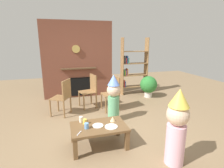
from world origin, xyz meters
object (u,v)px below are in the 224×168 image
child_in_pink (114,97)px  paper_cup_center (87,126)px  paper_plate_front (111,127)px  dining_chair_left (63,95)px  paper_cup_near_left (81,119)px  paper_cup_near_right (85,122)px  child_with_cone_hat (177,126)px  paper_plate_rear (98,126)px  coffee_table (99,129)px  bookshelf (132,68)px  dining_chair_right (113,91)px  birthday_cake_slice (113,119)px  potted_plant_tall (149,85)px  dining_chair_middle (90,89)px

child_in_pink → paper_cup_center: bearing=-7.9°
paper_plate_front → dining_chair_left: size_ratio=0.24×
paper_cup_near_left → paper_plate_front: (0.47, -0.33, -0.05)m
paper_plate_front → paper_cup_near_right: bearing=149.9°
child_with_cone_hat → child_in_pink: size_ratio=1.08×
child_in_pink → dining_chair_left: 1.26m
child_with_cone_hat → child_in_pink: (-0.45, 1.66, -0.05)m
paper_plate_front → paper_plate_rear: size_ratio=1.16×
coffee_table → child_with_cone_hat: 1.29m
bookshelf → dining_chair_right: 1.66m
paper_plate_rear → dining_chair_left: 1.64m
paper_cup_center → birthday_cake_slice: size_ratio=0.95×
paper_cup_near_left → dining_chair_right: (1.00, 1.32, 0.08)m
coffee_table → paper_cup_near_right: (-0.22, 0.14, 0.11)m
paper_cup_near_left → dining_chair_right: bearing=53.0°
paper_cup_center → birthday_cake_slice: paper_cup_center is taller
paper_plate_front → potted_plant_tall: potted_plant_tall is taller
paper_plate_front → dining_chair_right: bearing=72.2°
paper_cup_near_left → paper_cup_near_right: size_ratio=1.15×
paper_plate_front → dining_chair_middle: 2.04m
bookshelf → paper_cup_near_right: bookshelf is taller
potted_plant_tall → bookshelf: bearing=124.1°
child_in_pink → child_with_cone_hat: bearing=46.1°
paper_plate_front → dining_chair_right: 1.74m
dining_chair_left → dining_chair_right: same height
coffee_table → child_with_cone_hat: child_with_cone_hat is taller
paper_plate_front → dining_chair_right: size_ratio=0.24×
paper_cup_center → paper_cup_near_left: bearing=102.8°
birthday_cake_slice → child_with_cone_hat: size_ratio=0.09×
child_in_pink → paper_cup_near_right: bearing=-13.9°
paper_plate_rear → paper_plate_front: bearing=-25.8°
bookshelf → paper_cup_near_right: bearing=-126.9°
paper_plate_front → dining_chair_right: dining_chair_right is taller
child_with_cone_hat → dining_chair_left: child_with_cone_hat is taller
paper_cup_center → child_with_cone_hat: (1.21, -0.73, 0.19)m
coffee_table → child_in_pink: child_in_pink is taller
coffee_table → child_with_cone_hat: bearing=-37.7°
paper_plate_front → child_in_pink: (0.34, 1.00, 0.19)m
coffee_table → paper_plate_front: bearing=-28.3°
dining_chair_right → potted_plant_tall: 1.57m
coffee_table → dining_chair_middle: 1.95m
coffee_table → child_with_cone_hat: (0.99, -0.77, 0.30)m
bookshelf → dining_chair_middle: 1.84m
paper_cup_near_right → dining_chair_middle: bearing=77.3°
paper_cup_near_right → dining_chair_left: 1.44m
paper_cup_near_left → dining_chair_left: size_ratio=0.11×
paper_cup_near_left → child_in_pink: size_ratio=0.09×
child_in_pink → dining_chair_left: child_in_pink is taller
paper_cup_center → potted_plant_tall: 3.28m
potted_plant_tall → paper_cup_near_left: bearing=-139.9°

